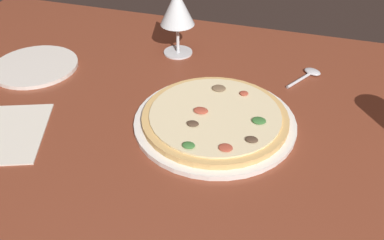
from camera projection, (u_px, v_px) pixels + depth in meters
The scene contains 6 objects.
dining_table at pixel (168, 150), 79.59cm from camera, with size 150.00×110.00×4.00cm, color brown.
pizza_main at pixel (215, 119), 82.04cm from camera, with size 31.67×31.67×3.30cm.
wine_glass_far at pixel (177, 9), 99.60cm from camera, with size 8.33×8.33×16.46cm.
side_plate at pixel (35, 66), 100.26cm from camera, with size 20.00×20.00×0.90cm, color silver.
paper_menu at pixel (12, 133), 80.26cm from camera, with size 12.02×18.33×0.30cm, color silver.
spoon at pixel (309, 74), 97.32cm from camera, with size 7.50×10.73×1.00cm.
Camera 1 is at (-22.13, 56.37, 54.15)cm, focal length 39.42 mm.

